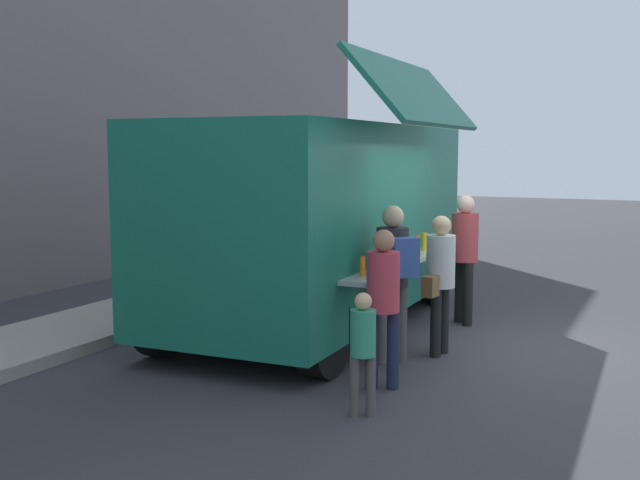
# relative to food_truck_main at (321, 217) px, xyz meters

# --- Properties ---
(ground_plane) EXTENTS (60.00, 60.00, 0.00)m
(ground_plane) POSITION_rel_food_truck_main_xyz_m (-0.06, -2.58, -1.51)
(ground_plane) COLOR #38383D
(food_truck_main) EXTENTS (5.84, 3.24, 3.52)m
(food_truck_main) POSITION_rel_food_truck_main_xyz_m (0.00, 0.00, 0.00)
(food_truck_main) COLOR #186D55
(food_truck_main) RESTS_ON ground
(trash_bin) EXTENTS (0.60, 0.60, 0.87)m
(trash_bin) POSITION_rel_food_truck_main_xyz_m (4.31, 2.32, -1.07)
(trash_bin) COLOR #2C5C34
(trash_bin) RESTS_ON ground
(customer_front_ordering) EXTENTS (0.55, 0.34, 1.66)m
(customer_front_ordering) POSITION_rel_food_truck_main_xyz_m (-0.76, -1.92, -0.53)
(customer_front_ordering) COLOR black
(customer_front_ordering) RESTS_ON ground
(customer_mid_with_backpack) EXTENTS (0.55, 0.56, 1.80)m
(customer_mid_with_backpack) POSITION_rel_food_truck_main_xyz_m (-1.32, -1.55, -0.41)
(customer_mid_with_backpack) COLOR #484443
(customer_mid_with_backpack) RESTS_ON ground
(customer_rear_waiting) EXTENTS (0.33, 0.33, 1.63)m
(customer_rear_waiting) POSITION_rel_food_truck_main_xyz_m (-2.26, -1.78, -0.53)
(customer_rear_waiting) COLOR #1E223B
(customer_rear_waiting) RESTS_ON ground
(customer_extra_browsing) EXTENTS (0.37, 0.37, 1.80)m
(customer_extra_browsing) POSITION_rel_food_truck_main_xyz_m (0.98, -1.74, -0.43)
(customer_extra_browsing) COLOR black
(customer_extra_browsing) RESTS_ON ground
(child_near_queue) EXTENTS (0.23, 0.23, 1.14)m
(child_near_queue) POSITION_rel_food_truck_main_xyz_m (-3.08, -1.91, -0.83)
(child_near_queue) COLOR #4C4643
(child_near_queue) RESTS_ON ground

